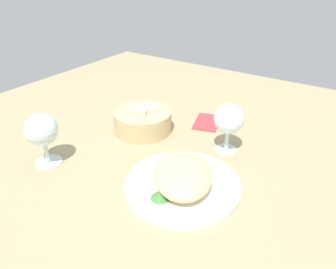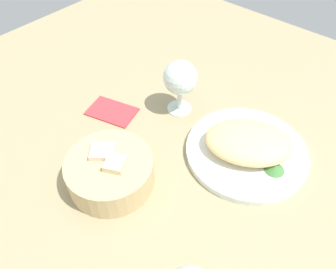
{
  "view_description": "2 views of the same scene",
  "coord_description": "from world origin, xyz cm",
  "px_view_note": "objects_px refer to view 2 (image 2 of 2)",
  "views": [
    {
      "loc": [
        -57.09,
        -40.87,
        42.99
      ],
      "look_at": [
        -2.27,
        -4.54,
        5.81
      ],
      "focal_mm": 33.1,
      "sensor_mm": 36.0,
      "label": 1
    },
    {
      "loc": [
        -27.43,
        28.83,
        52.13
      ],
      "look_at": [
        2.25,
        -5.52,
        3.34
      ],
      "focal_mm": 34.82,
      "sensor_mm": 36.0,
      "label": 2
    }
  ],
  "objects_px": {
    "bread_basket": "(110,171)",
    "folded_napkin": "(112,111)",
    "wine_glass_near": "(180,79)",
    "plate": "(246,151)"
  },
  "relations": [
    {
      "from": "bread_basket",
      "to": "folded_napkin",
      "type": "distance_m",
      "value": 0.2
    },
    {
      "from": "plate",
      "to": "bread_basket",
      "type": "height_order",
      "value": "bread_basket"
    },
    {
      "from": "folded_napkin",
      "to": "wine_glass_near",
      "type": "bearing_deg",
      "value": -150.93
    },
    {
      "from": "wine_glass_near",
      "to": "folded_napkin",
      "type": "xyz_separation_m",
      "value": [
        0.11,
        0.11,
        -0.08
      ]
    },
    {
      "from": "bread_basket",
      "to": "wine_glass_near",
      "type": "relative_size",
      "value": 1.26
    },
    {
      "from": "bread_basket",
      "to": "folded_napkin",
      "type": "bearing_deg",
      "value": -42.25
    },
    {
      "from": "bread_basket",
      "to": "folded_napkin",
      "type": "height_order",
      "value": "bread_basket"
    },
    {
      "from": "plate",
      "to": "folded_napkin",
      "type": "xyz_separation_m",
      "value": [
        0.3,
        0.1,
        -0.0
      ]
    },
    {
      "from": "bread_basket",
      "to": "wine_glass_near",
      "type": "bearing_deg",
      "value": -82.28
    },
    {
      "from": "plate",
      "to": "wine_glass_near",
      "type": "distance_m",
      "value": 0.21
    }
  ]
}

